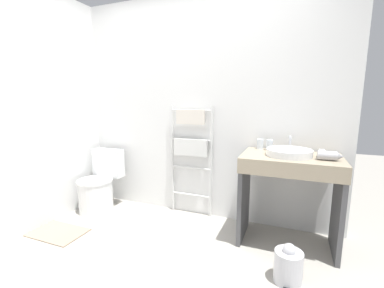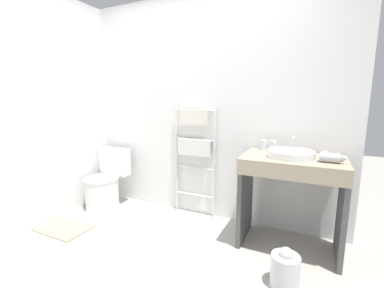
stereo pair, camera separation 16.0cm
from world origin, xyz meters
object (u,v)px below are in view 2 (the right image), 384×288
sink_basin (291,154)px  cup_near_wall (263,145)px  hair_dryer (331,157)px  towel_radiator (194,143)px  trash_bin (285,270)px  cup_near_edge (272,146)px  toilet (105,185)px

sink_basin → cup_near_wall: (-0.28, 0.23, 0.02)m
sink_basin → hair_dryer: bearing=-8.0°
towel_radiator → sink_basin: size_ratio=3.25×
towel_radiator → hair_dryer: 1.40m
cup_near_wall → trash_bin: (0.33, -0.77, -0.78)m
cup_near_edge → hair_dryer: size_ratio=0.54×
toilet → hair_dryer: bearing=-0.2°
trash_bin → hair_dryer: bearing=62.7°
cup_near_wall → hair_dryer: bearing=-25.1°
sink_basin → cup_near_edge: bearing=132.3°
hair_dryer → sink_basin: bearing=172.0°
toilet → sink_basin: bearing=0.9°
towel_radiator → hair_dryer: (1.37, -0.32, 0.03)m
cup_near_wall → hair_dryer: cup_near_wall is taller
toilet → hair_dryer: hair_dryer is taller
cup_near_edge → hair_dryer: cup_near_edge is taller
sink_basin → cup_near_edge: 0.28m
cup_near_wall → cup_near_edge: size_ratio=0.98×
toilet → hair_dryer: size_ratio=3.77×
towel_radiator → trash_bin: size_ratio=4.16×
sink_basin → cup_near_wall: size_ratio=3.83×
sink_basin → cup_near_wall: cup_near_wall is taller
trash_bin → sink_basin: bearing=95.6°
towel_radiator → cup_near_edge: size_ratio=12.22×
toilet → cup_near_wall: cup_near_wall is taller
cup_near_edge → hair_dryer: (0.49, -0.25, -0.01)m
cup_near_wall → trash_bin: 1.14m
towel_radiator → cup_near_edge: towel_radiator is taller
hair_dryer → trash_bin: hair_dryer is taller
hair_dryer → cup_near_wall: bearing=154.9°
toilet → cup_near_edge: 2.07m
cup_near_wall → hair_dryer: (0.59, -0.28, -0.01)m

